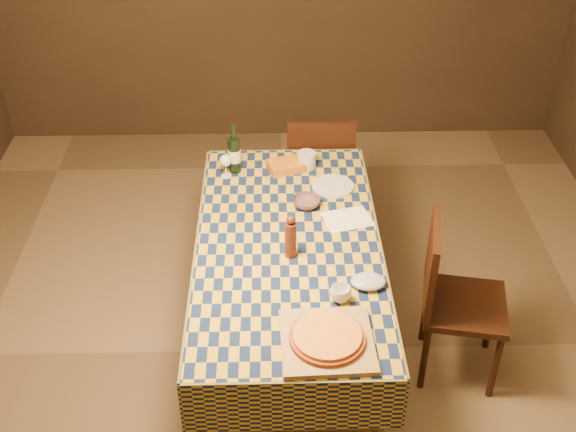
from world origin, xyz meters
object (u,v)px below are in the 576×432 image
at_px(pizza, 327,337).
at_px(bowl, 306,202).
at_px(cutting_board, 327,341).
at_px(chair_right, 450,293).
at_px(wine_bottle, 234,154).
at_px(white_plate, 333,186).
at_px(dining_table, 288,254).
at_px(chair_far, 319,170).

bearing_deg(pizza, bowl, 92.33).
relative_size(cutting_board, bowl, 2.60).
xyz_separation_m(pizza, bowl, (-0.04, 1.02, -0.02)).
bearing_deg(chair_right, cutting_board, -139.80).
relative_size(cutting_board, wine_bottle, 1.32).
height_order(pizza, white_plate, pizza).
relative_size(dining_table, chair_right, 1.98).
bearing_deg(cutting_board, dining_table, 101.87).
xyz_separation_m(bowl, chair_right, (0.72, -0.45, -0.27)).
bearing_deg(chair_right, wine_bottle, 144.03).
bearing_deg(bowl, chair_right, -31.64).
bearing_deg(wine_bottle, chair_far, 36.83).
xyz_separation_m(dining_table, white_plate, (0.26, 0.50, 0.08)).
bearing_deg(bowl, dining_table, -108.33).
xyz_separation_m(bowl, wine_bottle, (-0.40, 0.37, 0.09)).
bearing_deg(chair_right, white_plate, 132.16).
xyz_separation_m(white_plate, chair_far, (-0.04, 0.58, -0.25)).
height_order(pizza, chair_far, chair_far).
relative_size(dining_table, chair_far, 1.98).
xyz_separation_m(pizza, white_plate, (0.11, 1.20, -0.03)).
bearing_deg(white_plate, chair_far, 93.62).
distance_m(bowl, wine_bottle, 0.55).
relative_size(pizza, chair_right, 0.36).
height_order(wine_bottle, white_plate, wine_bottle).
bearing_deg(dining_table, cutting_board, -78.13).
xyz_separation_m(bowl, white_plate, (0.16, 0.18, -0.02)).
relative_size(bowl, white_plate, 0.64).
height_order(pizza, bowl, pizza).
height_order(cutting_board, white_plate, cutting_board).
relative_size(dining_table, cutting_board, 4.69).
bearing_deg(pizza, dining_table, 101.87).
xyz_separation_m(white_plate, chair_right, (0.57, -0.63, -0.25)).
xyz_separation_m(dining_table, chair_far, (0.23, 1.08, -0.17)).
bearing_deg(cutting_board, white_plate, 84.55).
height_order(dining_table, chair_far, chair_far).
distance_m(pizza, chair_far, 1.81).
height_order(cutting_board, pizza, pizza).
relative_size(dining_table, wine_bottle, 6.21).
bearing_deg(chair_far, dining_table, -101.87).
height_order(white_plate, chair_far, chair_far).
bearing_deg(dining_table, white_plate, 62.34).
distance_m(cutting_board, bowl, 1.02).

